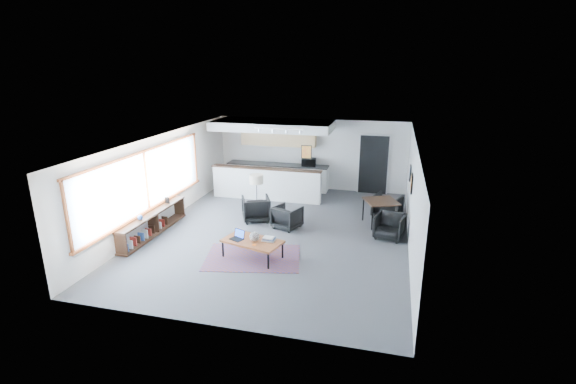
% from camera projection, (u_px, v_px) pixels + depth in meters
% --- Properties ---
extents(room, '(7.02, 9.02, 2.62)m').
position_uv_depth(room, '(279.00, 188.00, 11.30)').
color(room, '#49494B').
rests_on(room, ground).
extents(window, '(0.10, 5.95, 1.66)m').
position_uv_depth(window, '(146.00, 182.00, 11.24)').
color(window, '#8CBFFF').
rests_on(window, room).
extents(console, '(0.35, 3.00, 0.80)m').
position_uv_depth(console, '(153.00, 224.00, 11.40)').
color(console, '#331E12').
rests_on(console, floor).
extents(kitchenette, '(4.20, 1.96, 2.60)m').
position_uv_depth(kitchenette, '(274.00, 155.00, 15.00)').
color(kitchenette, white).
rests_on(kitchenette, floor).
extents(doorway, '(1.10, 0.12, 2.15)m').
position_uv_depth(doorway, '(373.00, 164.00, 14.92)').
color(doorway, black).
rests_on(doorway, room).
extents(track_light, '(1.60, 0.07, 0.15)m').
position_uv_depth(track_light, '(279.00, 130.00, 13.12)').
color(track_light, silver).
rests_on(track_light, room).
extents(wall_art_lower, '(0.03, 0.38, 0.48)m').
position_uv_depth(wall_art_lower, '(412.00, 184.00, 10.78)').
color(wall_art_lower, black).
rests_on(wall_art_lower, room).
extents(wall_art_upper, '(0.03, 0.34, 0.44)m').
position_uv_depth(wall_art_upper, '(410.00, 173.00, 12.00)').
color(wall_art_upper, black).
rests_on(wall_art_upper, room).
extents(kilim_rug, '(2.54, 1.98, 0.01)m').
position_uv_depth(kilim_rug, '(253.00, 257.00, 10.15)').
color(kilim_rug, '#52303F').
rests_on(kilim_rug, floor).
extents(coffee_table, '(1.56, 1.10, 0.46)m').
position_uv_depth(coffee_table, '(252.00, 242.00, 10.02)').
color(coffee_table, brown).
rests_on(coffee_table, floor).
extents(laptop, '(0.39, 0.36, 0.22)m').
position_uv_depth(laptop, '(238.00, 236.00, 10.08)').
color(laptop, black).
rests_on(laptop, coffee_table).
extents(ceramic_pot, '(0.24, 0.24, 0.24)m').
position_uv_depth(ceramic_pot, '(254.00, 237.00, 9.92)').
color(ceramic_pot, gray).
rests_on(ceramic_pot, coffee_table).
extents(book_stack, '(0.31, 0.25, 0.09)m').
position_uv_depth(book_stack, '(269.00, 239.00, 9.98)').
color(book_stack, silver).
rests_on(book_stack, coffee_table).
extents(coaster, '(0.09, 0.09, 0.01)m').
position_uv_depth(coaster, '(254.00, 245.00, 9.76)').
color(coaster, '#E5590C').
rests_on(coaster, coffee_table).
extents(armchair_left, '(1.02, 1.00, 0.81)m').
position_uv_depth(armchair_left, '(256.00, 207.00, 12.46)').
color(armchair_left, black).
rests_on(armchair_left, floor).
extents(armchair_right, '(0.89, 0.86, 0.72)m').
position_uv_depth(armchair_right, '(287.00, 216.00, 11.89)').
color(armchair_right, black).
rests_on(armchair_right, floor).
extents(floor_lamp, '(0.52, 0.52, 1.41)m').
position_uv_depth(floor_lamp, '(256.00, 181.00, 12.23)').
color(floor_lamp, black).
rests_on(floor_lamp, floor).
extents(dining_table, '(1.14, 1.14, 0.73)m').
position_uv_depth(dining_table, '(381.00, 203.00, 12.05)').
color(dining_table, '#331E12').
rests_on(dining_table, floor).
extents(dining_chair_near, '(0.73, 0.70, 0.63)m').
position_uv_depth(dining_chair_near, '(390.00, 227.00, 11.20)').
color(dining_chair_near, black).
rests_on(dining_chair_near, floor).
extents(dining_chair_far, '(0.81, 0.79, 0.67)m').
position_uv_depth(dining_chair_far, '(387.00, 207.00, 12.74)').
color(dining_chair_far, black).
rests_on(dining_chair_far, floor).
extents(microwave, '(0.54, 0.34, 0.35)m').
position_uv_depth(microwave, '(309.00, 161.00, 15.21)').
color(microwave, black).
rests_on(microwave, kitchenette).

